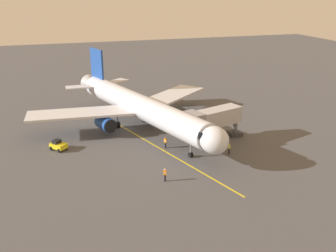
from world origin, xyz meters
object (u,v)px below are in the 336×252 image
jet_bridge (209,120)px  airplane (139,106)px  ground_crew_wing_walker (165,142)px  tug_near_nose (58,145)px  ground_crew_marshaller (165,175)px  ground_crew_loader (229,148)px

jet_bridge → airplane: bearing=-46.9°
ground_crew_wing_walker → tug_near_nose: (15.09, -4.10, -0.18)m
airplane → ground_crew_wing_walker: airplane is taller
jet_bridge → ground_crew_wing_walker: size_ratio=6.66×
ground_crew_marshaller → tug_near_nose: ground_crew_marshaller is taller
ground_crew_marshaller → tug_near_nose: 18.40m
ground_crew_loader → jet_bridge: bearing=-75.6°
ground_crew_loader → tug_near_nose: 24.74m
jet_bridge → tug_near_nose: size_ratio=4.19×
airplane → ground_crew_marshaller: size_ratio=23.03×
ground_crew_wing_walker → ground_crew_marshaller: bearing=72.4°
ground_crew_loader → ground_crew_marshaller: bearing=24.4°
ground_crew_wing_walker → tug_near_nose: size_ratio=0.63×
airplane → jet_bridge: bearing=133.1°
airplane → ground_crew_loader: 17.20m
jet_bridge → ground_crew_marshaller: jet_bridge is taller
airplane → ground_crew_loader: (-9.73, 13.83, -3.12)m
ground_crew_marshaller → tug_near_nose: bearing=-49.5°
ground_crew_marshaller → ground_crew_loader: same height
ground_crew_wing_walker → ground_crew_loader: bearing=148.7°
ground_crew_loader → tug_near_nose: (23.07, -8.95, -0.18)m
airplane → tug_near_nose: (13.33, 4.88, -3.30)m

